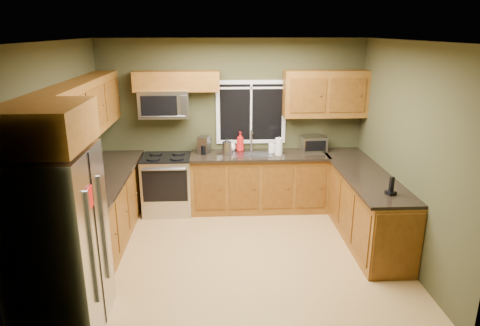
{
  "coord_description": "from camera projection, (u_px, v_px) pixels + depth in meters",
  "views": [
    {
      "loc": [
        -0.22,
        -4.98,
        2.83
      ],
      "look_at": [
        0.05,
        0.35,
        1.15
      ],
      "focal_mm": 32.0,
      "sensor_mm": 36.0,
      "label": 1
    }
  ],
  "objects": [
    {
      "name": "coffee_maker",
      "position": [
        204.0,
        145.0,
        6.76
      ],
      "size": [
        0.21,
        0.25,
        0.27
      ],
      "color": "slate",
      "rests_on": "countertop_back"
    },
    {
      "name": "upper_cabinets_back_left",
      "position": [
        177.0,
        81.0,
        6.5
      ],
      "size": [
        1.3,
        0.33,
        0.3
      ],
      "primitive_type": "cube",
      "color": "brown",
      "rests_on": "back_wall"
    },
    {
      "name": "base_cabinets_peninsula",
      "position": [
        362.0,
        204.0,
        6.07
      ],
      "size": [
        0.6,
        2.52,
        0.9
      ],
      "color": "brown",
      "rests_on": "ground"
    },
    {
      "name": "floor",
      "position": [
        238.0,
        255.0,
        5.6
      ],
      "size": [
        4.2,
        4.2,
        0.0
      ],
      "primitive_type": "plane",
      "color": "#A9834A",
      "rests_on": "ground"
    },
    {
      "name": "upper_cabinet_over_fridge",
      "position": [
        42.0,
        126.0,
        3.67
      ],
      "size": [
        0.72,
        0.9,
        0.38
      ],
      "primitive_type": "cube",
      "color": "brown",
      "rests_on": "left_wall"
    },
    {
      "name": "window",
      "position": [
        251.0,
        112.0,
        6.85
      ],
      "size": [
        1.12,
        0.03,
        1.02
      ],
      "color": "white",
      "rests_on": "back_wall"
    },
    {
      "name": "upper_cabinets_back_right",
      "position": [
        325.0,
        94.0,
        6.67
      ],
      "size": [
        1.3,
        0.33,
        0.72
      ],
      "primitive_type": "cube",
      "color": "brown",
      "rests_on": "back_wall"
    },
    {
      "name": "right_wall",
      "position": [
        406.0,
        154.0,
        5.3
      ],
      "size": [
        0.0,
        3.6,
        3.6
      ],
      "primitive_type": "plane",
      "rotation": [
        1.57,
        0.0,
        -1.57
      ],
      "color": "#393A21",
      "rests_on": "ground"
    },
    {
      "name": "countertop_back",
      "position": [
        259.0,
        155.0,
        6.75
      ],
      "size": [
        2.17,
        0.65,
        0.04
      ],
      "primitive_type": "cube",
      "color": "black",
      "rests_on": "base_cabinets_back"
    },
    {
      "name": "soap_bottle_a",
      "position": [
        240.0,
        142.0,
        6.87
      ],
      "size": [
        0.15,
        0.15,
        0.32
      ],
      "primitive_type": "imported",
      "rotation": [
        0.0,
        0.0,
        0.28
      ],
      "color": "red",
      "rests_on": "countertop_back"
    },
    {
      "name": "refrigerator",
      "position": [
        59.0,
        244.0,
        4.01
      ],
      "size": [
        0.74,
        0.9,
        1.8
      ],
      "color": "#B7B7BC",
      "rests_on": "ground"
    },
    {
      "name": "left_wall",
      "position": [
        62.0,
        159.0,
        5.1
      ],
      "size": [
        0.0,
        3.6,
        3.6
      ],
      "primitive_type": "plane",
      "rotation": [
        1.57,
        0.0,
        1.57
      ],
      "color": "#393A21",
      "rests_on": "ground"
    },
    {
      "name": "back_wall",
      "position": [
        232.0,
        124.0,
        6.91
      ],
      "size": [
        4.2,
        0.0,
        4.2
      ],
      "primitive_type": "plane",
      "rotation": [
        1.57,
        0.0,
        0.0
      ],
      "color": "#393A21",
      "rests_on": "ground"
    },
    {
      "name": "countertop_left",
      "position": [
        103.0,
        179.0,
        5.69
      ],
      "size": [
        0.65,
        2.65,
        0.04
      ],
      "primitive_type": "cube",
      "color": "black",
      "rests_on": "base_cabinets_left"
    },
    {
      "name": "range",
      "position": [
        168.0,
        184.0,
        6.81
      ],
      "size": [
        0.76,
        0.69,
        0.94
      ],
      "color": "#B7B7BC",
      "rests_on": "ground"
    },
    {
      "name": "front_wall",
      "position": [
        247.0,
        219.0,
        3.48
      ],
      "size": [
        4.2,
        0.0,
        4.2
      ],
      "primitive_type": "plane",
      "rotation": [
        -1.57,
        0.0,
        0.0
      ],
      "color": "#393A21",
      "rests_on": "ground"
    },
    {
      "name": "paper_towel_roll",
      "position": [
        279.0,
        146.0,
        6.67
      ],
      "size": [
        0.13,
        0.13,
        0.3
      ],
      "color": "white",
      "rests_on": "countertop_back"
    },
    {
      "name": "microwave",
      "position": [
        164.0,
        104.0,
        6.56
      ],
      "size": [
        0.76,
        0.41,
        0.42
      ],
      "color": "#B7B7BC",
      "rests_on": "back_wall"
    },
    {
      "name": "kettle",
      "position": [
        227.0,
        148.0,
        6.66
      ],
      "size": [
        0.15,
        0.15,
        0.26
      ],
      "color": "#B7B7BC",
      "rests_on": "countertop_back"
    },
    {
      "name": "cordless_phone",
      "position": [
        391.0,
        189.0,
        5.08
      ],
      "size": [
        0.13,
        0.13,
        0.22
      ],
      "color": "black",
      "rests_on": "countertop_peninsula"
    },
    {
      "name": "base_cabinets_back",
      "position": [
        259.0,
        183.0,
        6.92
      ],
      "size": [
        2.17,
        0.6,
        0.9
      ],
      "primitive_type": "cube",
      "color": "brown",
      "rests_on": "ground"
    },
    {
      "name": "sink",
      "position": [
        252.0,
        153.0,
        6.75
      ],
      "size": [
        0.6,
        0.42,
        0.36
      ],
      "color": "slate",
      "rests_on": "countertop_back"
    },
    {
      "name": "ceiling",
      "position": [
        237.0,
        41.0,
        4.79
      ],
      "size": [
        4.2,
        4.2,
        0.0
      ],
      "primitive_type": "plane",
      "rotation": [
        3.14,
        0.0,
        0.0
      ],
      "color": "white",
      "rests_on": "back_wall"
    },
    {
      "name": "base_cabinets_left",
      "position": [
        104.0,
        211.0,
        5.83
      ],
      "size": [
        0.6,
        2.65,
        0.9
      ],
      "primitive_type": "cube",
      "color": "brown",
      "rests_on": "ground"
    },
    {
      "name": "toaster_oven",
      "position": [
        314.0,
        144.0,
        6.89
      ],
      "size": [
        0.41,
        0.33,
        0.24
      ],
      "color": "#B7B7BC",
      "rests_on": "countertop_back"
    },
    {
      "name": "countertop_peninsula",
      "position": [
        363.0,
        173.0,
        5.94
      ],
      "size": [
        0.65,
        2.5,
        0.04
      ],
      "primitive_type": "cube",
      "color": "black",
      "rests_on": "base_cabinets_peninsula"
    },
    {
      "name": "soap_bottle_b",
      "position": [
        272.0,
        146.0,
        6.81
      ],
      "size": [
        0.1,
        0.1,
        0.21
      ],
      "primitive_type": "imported",
      "rotation": [
        0.0,
        0.0,
        0.03
      ],
      "color": "white",
      "rests_on": "countertop_back"
    },
    {
      "name": "upper_cabinets_left",
      "position": [
        83.0,
        109.0,
        5.4
      ],
      "size": [
        0.33,
        2.65,
        0.72
      ],
      "primitive_type": "cube",
      "color": "brown",
      "rests_on": "left_wall"
    },
    {
      "name": "soap_bottle_c",
      "position": [
        231.0,
        145.0,
        6.91
      ],
      "size": [
        0.18,
        0.18,
        0.18
      ],
      "primitive_type": "imported",
      "rotation": [
        0.0,
        0.0,
        0.42
      ],
      "color": "white",
      "rests_on": "countertop_back"
    }
  ]
}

